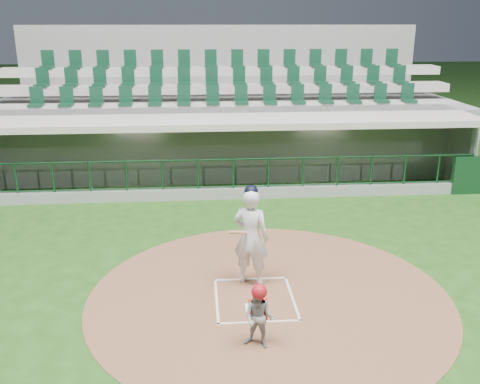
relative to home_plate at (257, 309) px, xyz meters
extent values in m
plane|color=#1B4313|center=(0.00, 0.70, -0.02)|extent=(120.00, 120.00, 0.00)
cylinder|color=brown|center=(0.30, 0.50, -0.02)|extent=(7.20, 7.20, 0.01)
cube|color=silver|center=(0.00, 0.00, 0.00)|extent=(0.43, 0.43, 0.02)
cube|color=white|center=(-0.75, 0.40, 0.00)|extent=(0.05, 1.80, 0.01)
cube|color=white|center=(0.75, 0.40, 0.00)|extent=(0.05, 1.80, 0.01)
cube|color=white|center=(0.00, 1.25, 0.00)|extent=(1.55, 0.05, 0.01)
cube|color=white|center=(0.00, -0.45, 0.00)|extent=(1.55, 0.05, 0.01)
cube|color=slate|center=(0.00, 8.20, -0.57)|extent=(15.00, 3.00, 0.10)
cube|color=gray|center=(0.00, 9.80, 0.83)|extent=(15.00, 0.20, 2.70)
cube|color=#A39C90|center=(0.00, 9.68, 1.08)|extent=(13.50, 0.04, 0.90)
cube|color=slate|center=(7.50, 8.20, 0.83)|extent=(0.20, 3.00, 2.70)
cube|color=#A9A498|center=(0.00, 7.95, 2.28)|extent=(15.40, 3.50, 0.20)
cube|color=gray|center=(0.00, 6.65, 0.13)|extent=(15.00, 0.15, 0.40)
cube|color=black|center=(0.00, 6.65, 1.70)|extent=(15.00, 0.01, 0.95)
cube|color=brown|center=(0.00, 9.25, -0.30)|extent=(12.75, 0.40, 0.45)
cube|color=white|center=(-3.00, 8.20, 2.15)|extent=(1.30, 0.35, 0.04)
cube|color=white|center=(3.00, 8.20, 2.15)|extent=(1.30, 0.35, 0.04)
cube|color=black|center=(7.80, 6.60, 0.58)|extent=(1.80, 0.18, 1.20)
imported|color=maroon|center=(-4.36, 8.87, 0.41)|extent=(1.36, 1.03, 1.86)
imported|color=#9C1012|center=(-2.09, 9.24, 0.40)|extent=(1.16, 0.75, 1.84)
imported|color=#9D1A11|center=(0.50, 8.85, 0.42)|extent=(1.08, 0.89, 1.89)
imported|color=#B31813|center=(4.40, 8.94, 0.32)|extent=(1.61, 0.68, 1.68)
cube|color=gray|center=(0.00, 11.45, 1.13)|extent=(17.00, 6.50, 2.50)
cube|color=#A19B91|center=(0.00, 9.95, 2.28)|extent=(16.60, 0.95, 0.30)
cube|color=gray|center=(0.00, 10.90, 2.83)|extent=(16.60, 0.95, 0.30)
cube|color=#A29F93|center=(0.00, 11.85, 3.38)|extent=(16.60, 0.95, 0.30)
cube|color=slate|center=(0.00, 14.80, 2.50)|extent=(17.00, 0.25, 5.05)
imported|color=silver|center=(-0.01, 1.10, 1.02)|extent=(0.88, 0.74, 2.06)
sphere|color=black|center=(-0.01, 1.10, 1.99)|extent=(0.28, 0.28, 0.28)
cylinder|color=tan|center=(-0.26, 0.85, 1.23)|extent=(0.58, 0.79, 0.39)
imported|color=#95949A|center=(-0.10, -1.18, 0.53)|extent=(0.65, 0.59, 1.07)
sphere|color=#AD121E|center=(-0.10, -1.18, 1.01)|extent=(0.26, 0.26, 0.26)
cube|color=#B51D13|center=(-0.10, -1.03, 0.60)|extent=(0.32, 0.10, 0.35)
camera|label=1|loc=(-1.02, -8.92, 5.24)|focal=40.00mm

